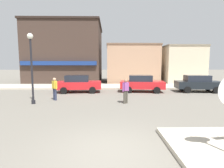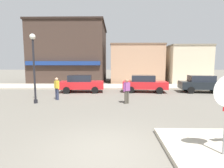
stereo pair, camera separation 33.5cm
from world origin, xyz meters
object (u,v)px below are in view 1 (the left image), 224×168
pedestrian_crossing_near (55,88)px  pedestrian_crossing_far (126,90)px  lamp_post (31,58)px  parked_car_nearest (79,84)px  parked_car_second (142,83)px  parked_car_third (198,83)px

pedestrian_crossing_near → pedestrian_crossing_far: 5.09m
lamp_post → parked_car_nearest: lamp_post is taller
parked_car_nearest → pedestrian_crossing_near: bearing=-107.1°
pedestrian_crossing_near → lamp_post: bearing=-133.0°
parked_car_second → pedestrian_crossing_far: 5.21m
parked_car_nearest → pedestrian_crossing_near: 3.71m
parked_car_second → parked_car_nearest: bearing=-178.7°
parked_car_nearest → parked_car_second: 5.82m
lamp_post → pedestrian_crossing_near: lamp_post is taller
parked_car_nearest → parked_car_third: bearing=0.1°
pedestrian_crossing_near → parked_car_second: bearing=28.0°
lamp_post → parked_car_second: 9.55m
parked_car_nearest → pedestrian_crossing_near: pedestrian_crossing_near is taller
lamp_post → parked_car_nearest: bearing=65.3°
parked_car_second → lamp_post: bearing=-148.9°
parked_car_nearest → pedestrian_crossing_far: (3.87, -4.69, 0.06)m
parked_car_second → pedestrian_crossing_near: pedestrian_crossing_near is taller
parked_car_second → parked_car_third: same height
parked_car_nearest → parked_car_second: bearing=1.3°
parked_car_nearest → parked_car_second: same height
pedestrian_crossing_near → parked_car_third: bearing=16.3°
parked_car_second → pedestrian_crossing_near: 7.83m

